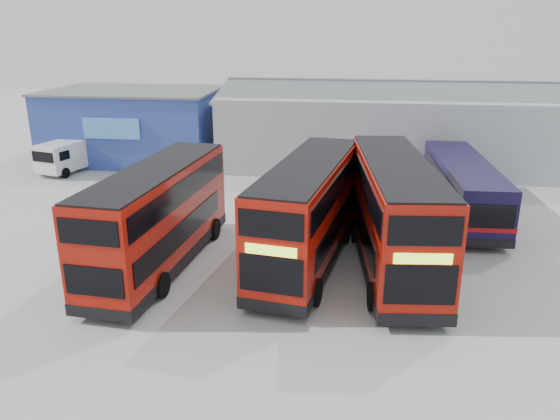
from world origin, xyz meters
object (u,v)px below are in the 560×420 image
object	(u,v)px
double_decker_left	(158,219)
double_decker_centre	(308,214)
maintenance_shed	(435,126)
single_decker_blue	(462,189)
double_decker_right	(394,216)
panel_van	(70,154)
office_block	(135,124)

from	to	relation	value
double_decker_left	double_decker_centre	world-z (taller)	double_decker_centre
maintenance_shed	single_decker_blue	size ratio (longest dim) A/B	2.82
double_decker_right	panel_van	world-z (taller)	double_decker_right
maintenance_shed	double_decker_right	xyz separation A→B (m)	(-4.06, -19.33, -0.35)
double_decker_left	panel_van	world-z (taller)	double_decker_left
single_decker_blue	panel_van	bearing A→B (deg)	-15.36
maintenance_shed	double_decker_centre	size ratio (longest dim) A/B	2.88
double_decker_left	double_decker_right	distance (m)	9.60
office_block	maintenance_shed	xyz separation A→B (m)	(22.00, 2.01, 0.02)
office_block	double_decker_right	bearing A→B (deg)	-44.00
maintenance_shed	office_block	bearing A→B (deg)	-174.79
double_decker_left	double_decker_right	xyz separation A→B (m)	(9.51, 1.27, 0.14)
double_decker_centre	panel_van	world-z (taller)	double_decker_centre
maintenance_shed	double_decker_left	bearing A→B (deg)	-123.38
double_decker_centre	double_decker_left	bearing A→B (deg)	-159.47
office_block	maintenance_shed	bearing A→B (deg)	5.21
office_block	double_decker_left	size ratio (longest dim) A/B	1.20
single_decker_blue	maintenance_shed	bearing A→B (deg)	-92.44
double_decker_left	single_decker_blue	xyz separation A→B (m)	(13.51, 8.46, -0.67)
single_decker_blue	double_decker_right	bearing A→B (deg)	58.76
office_block	double_decker_centre	distance (m)	22.56
office_block	double_decker_centre	xyz separation A→B (m)	(14.44, -17.33, -0.40)
office_block	double_decker_right	world-z (taller)	office_block
double_decker_left	office_block	bearing A→B (deg)	-61.00
maintenance_shed	double_decker_right	bearing A→B (deg)	-101.86
maintenance_shed	single_decker_blue	xyz separation A→B (m)	(-0.06, -12.14, -1.16)
panel_van	double_decker_centre	bearing A→B (deg)	-21.94
maintenance_shed	panel_van	size ratio (longest dim) A/B	5.85
office_block	single_decker_blue	bearing A→B (deg)	-24.79
double_decker_centre	panel_van	bearing A→B (deg)	151.97
double_decker_right	maintenance_shed	bearing A→B (deg)	72.35
double_decker_centre	double_decker_right	world-z (taller)	double_decker_right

